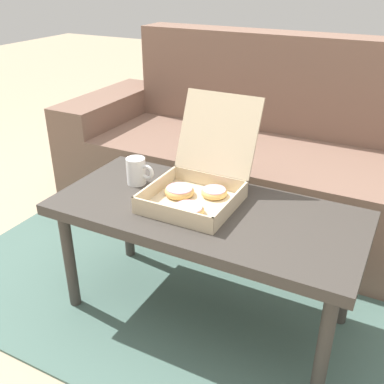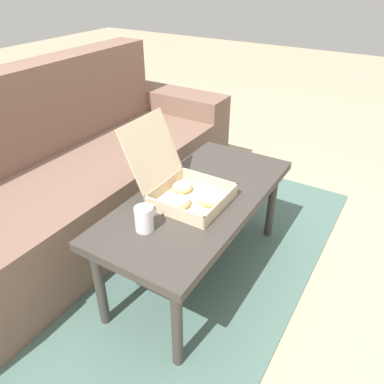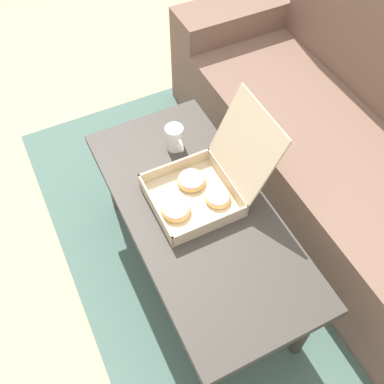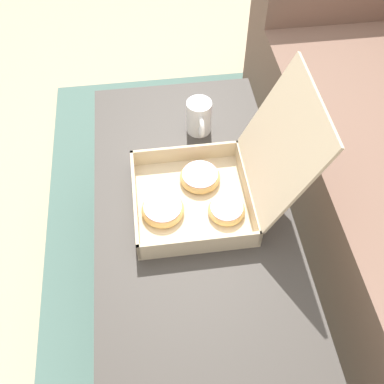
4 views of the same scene
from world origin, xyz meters
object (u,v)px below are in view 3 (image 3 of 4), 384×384
(pastry_box, at_px, (204,185))
(coffee_table, at_px, (198,219))
(coffee_mug, at_px, (175,138))
(couch, at_px, (364,163))

(pastry_box, bearing_deg, coffee_table, -41.42)
(pastry_box, xyz_separation_m, coffee_mug, (-0.27, 0.01, -0.01))
(couch, bearing_deg, coffee_table, -90.00)
(coffee_mug, bearing_deg, pastry_box, -1.54)
(couch, height_order, coffee_table, couch)
(couch, relative_size, pastry_box, 5.24)
(pastry_box, bearing_deg, coffee_mug, 178.46)
(coffee_mug, bearing_deg, coffee_table, -10.04)
(coffee_table, distance_m, pastry_box, 0.14)
(pastry_box, bearing_deg, couch, 85.78)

